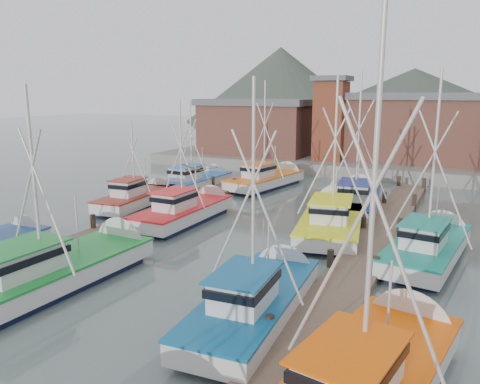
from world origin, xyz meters
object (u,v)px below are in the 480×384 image
at_px(boat_8, 188,210).
at_px(boat_12, 269,179).
at_px(boat_4, 59,269).
at_px(lookout_tower, 331,118).

distance_m(boat_8, boat_12, 12.50).
bearing_deg(boat_4, lookout_tower, 88.63).
distance_m(lookout_tower, boat_4, 34.55).
height_order(lookout_tower, boat_12, lookout_tower).
bearing_deg(lookout_tower, boat_12, -102.92).
distance_m(lookout_tower, boat_12, 11.81).
relative_size(lookout_tower, boat_4, 0.81).
bearing_deg(boat_8, lookout_tower, 83.62).
relative_size(boat_4, boat_8, 1.20).
height_order(lookout_tower, boat_8, lookout_tower).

